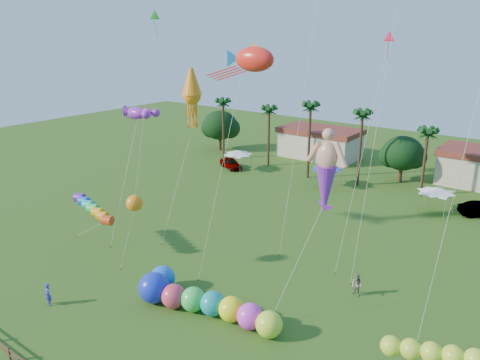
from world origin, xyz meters
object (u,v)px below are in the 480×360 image
Objects in this scene: spectator_b at (357,285)px; spectator_a at (48,294)px; blue_ball at (162,278)px; caterpillar_inflatable at (203,302)px; car_a at (231,163)px.

spectator_a is at bearing -124.28° from spectator_b.
spectator_a is 0.89× the size of blue_ball.
spectator_a is 11.78m from caterpillar_inflatable.
caterpillar_inflatable is at bearing -115.38° from spectator_b.
spectator_b is at bearing 49.35° from spectator_a.
blue_ball is at bearing -126.70° from car_a.
caterpillar_inflatable is (21.84, -31.10, 0.22)m from car_a.
car_a is at bearing 113.81° from caterpillar_inflatable.
blue_ball is at bearing -130.95° from spectator_b.
spectator_a is 23.54m from spectator_b.
blue_ball reaches higher than car_a.
caterpillar_inflatable is at bearing -7.90° from blue_ball.
blue_ball reaches higher than spectator_b.
spectator_a is at bearing -160.13° from caterpillar_inflatable.
spectator_b is 15.27m from blue_ball.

